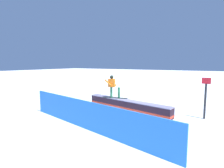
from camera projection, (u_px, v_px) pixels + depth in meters
name	position (u px, v px, depth m)	size (l,w,h in m)	color
ground_plane	(126.00, 110.00, 10.61)	(120.00, 120.00, 0.00)	white
grind_box	(126.00, 105.00, 10.58)	(5.64, 1.65, 0.60)	black
snowboarder	(113.00, 86.00, 11.10)	(1.60, 0.65, 1.41)	#222927
safety_fence	(87.00, 115.00, 7.44)	(8.22, 0.06, 1.20)	#2A7EEA
trail_marker	(205.00, 97.00, 8.79)	(0.40, 0.10, 2.04)	#262628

